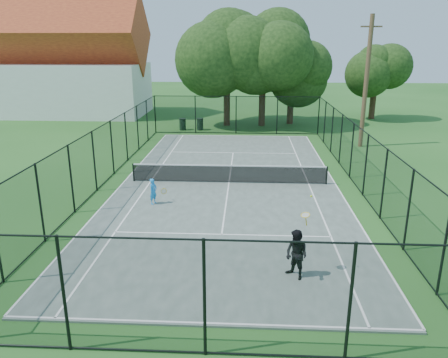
# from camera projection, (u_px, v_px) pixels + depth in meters

# --- Properties ---
(ground) EXTENTS (120.00, 120.00, 0.00)m
(ground) POSITION_uv_depth(u_px,v_px,m) (229.00, 184.00, 22.68)
(ground) COLOR #20511B
(tennis_court) EXTENTS (11.00, 24.00, 0.06)m
(tennis_court) POSITION_uv_depth(u_px,v_px,m) (229.00, 183.00, 22.67)
(tennis_court) COLOR #4C5950
(tennis_court) RESTS_ON ground
(tennis_net) EXTENTS (10.08, 0.08, 0.95)m
(tennis_net) POSITION_uv_depth(u_px,v_px,m) (229.00, 173.00, 22.51)
(tennis_net) COLOR black
(tennis_net) RESTS_ON tennis_court
(fence) EXTENTS (13.10, 26.10, 3.00)m
(fence) POSITION_uv_depth(u_px,v_px,m) (229.00, 156.00, 22.23)
(fence) COLOR black
(fence) RESTS_ON ground
(tree_near_left) EXTENTS (7.58, 7.58, 9.89)m
(tree_near_left) POSITION_uv_depth(u_px,v_px,m) (227.00, 54.00, 36.76)
(tree_near_left) COLOR #332114
(tree_near_left) RESTS_ON ground
(tree_near_mid) EXTENTS (7.33, 7.33, 9.58)m
(tree_near_mid) POSITION_uv_depth(u_px,v_px,m) (263.00, 56.00, 36.72)
(tree_near_mid) COLOR #332114
(tree_near_mid) RESTS_ON ground
(tree_near_right) EXTENTS (5.11, 5.11, 7.06)m
(tree_near_right) POSITION_uv_depth(u_px,v_px,m) (292.00, 73.00, 38.03)
(tree_near_right) COLOR #332114
(tree_near_right) RESTS_ON ground
(tree_far_right) EXTENTS (4.87, 4.87, 6.45)m
(tree_far_right) POSITION_uv_depth(u_px,v_px,m) (375.00, 76.00, 40.75)
(tree_far_right) COLOR #332114
(tree_far_right) RESTS_ON ground
(building) EXTENTS (15.30, 8.15, 11.87)m
(building) POSITION_uv_depth(u_px,v_px,m) (67.00, 64.00, 43.03)
(building) COLOR silver
(building) RESTS_ON ground
(trash_bin_left) EXTENTS (0.58, 0.58, 0.98)m
(trash_bin_left) POSITION_uv_depth(u_px,v_px,m) (183.00, 124.00, 36.36)
(trash_bin_left) COLOR black
(trash_bin_left) RESTS_ON ground
(trash_bin_right) EXTENTS (0.58, 0.58, 0.98)m
(trash_bin_right) POSITION_uv_depth(u_px,v_px,m) (200.00, 124.00, 36.39)
(trash_bin_right) COLOR black
(trash_bin_right) RESTS_ON ground
(utility_pole) EXTENTS (1.40, 0.30, 8.80)m
(utility_pole) POSITION_uv_depth(u_px,v_px,m) (366.00, 82.00, 29.46)
(utility_pole) COLOR #4C3823
(utility_pole) RESTS_ON ground
(player_blue) EXTENTS (0.81, 0.51, 1.17)m
(player_blue) POSITION_uv_depth(u_px,v_px,m) (153.00, 191.00, 19.56)
(player_blue) COLOR #1A89DD
(player_blue) RESTS_ON tennis_court
(player_black) EXTENTS (0.96, 0.97, 2.60)m
(player_black) POSITION_uv_depth(u_px,v_px,m) (296.00, 254.00, 13.32)
(player_black) COLOR black
(player_black) RESTS_ON tennis_court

